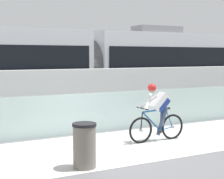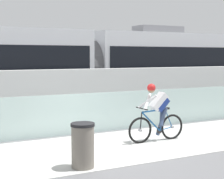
{
  "view_description": "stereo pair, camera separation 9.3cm",
  "coord_description": "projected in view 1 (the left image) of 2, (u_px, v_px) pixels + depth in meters",
  "views": [
    {
      "loc": [
        -3.86,
        -8.01,
        2.37
      ],
      "look_at": [
        1.46,
        2.35,
        1.25
      ],
      "focal_mm": 56.95,
      "sensor_mm": 36.0,
      "label": 1
    },
    {
      "loc": [
        -3.77,
        -8.05,
        2.37
      ],
      "look_at": [
        1.46,
        2.35,
        1.25
      ],
      "focal_mm": 56.95,
      "sensor_mm": 36.0,
      "label": 2
    }
  ],
  "objects": [
    {
      "name": "trash_bin",
      "position": [
        84.0,
        146.0,
        7.45
      ],
      "size": [
        0.51,
        0.51,
        0.96
      ],
      "color": "slate",
      "rests_on": "ground"
    },
    {
      "name": "concrete_barrier_wall",
      "position": [
        57.0,
        97.0,
        12.22
      ],
      "size": [
        32.0,
        0.36,
        1.89
      ],
      "primitive_type": "cube",
      "color": "silver",
      "rests_on": "ground"
    },
    {
      "name": "bike_path_deck",
      "position": [
        103.0,
        148.0,
        9.07
      ],
      "size": [
        32.0,
        3.2,
        0.01
      ],
      "primitive_type": "cube",
      "color": "beige",
      "rests_on": "ground"
    },
    {
      "name": "tram_rail_near",
      "position": [
        38.0,
        113.0,
        14.51
      ],
      "size": [
        32.0,
        0.08,
        0.01
      ],
      "primitive_type": "cube",
      "color": "#595654",
      "rests_on": "ground"
    },
    {
      "name": "tram_rail_far",
      "position": [
        29.0,
        109.0,
        15.78
      ],
      "size": [
        32.0,
        0.08,
        0.01
      ],
      "primitive_type": "cube",
      "color": "#595654",
      "rests_on": "ground"
    },
    {
      "name": "ground_plane",
      "position": [
        103.0,
        148.0,
        9.07
      ],
      "size": [
        200.0,
        200.0,
        0.0
      ],
      "primitive_type": "plane",
      "color": "slate"
    },
    {
      "name": "cyclist_on_bike",
      "position": [
        157.0,
        113.0,
        9.75
      ],
      "size": [
        1.77,
        0.58,
        1.61
      ],
      "color": "black",
      "rests_on": "ground"
    },
    {
      "name": "glass_parapet",
      "position": [
        76.0,
        114.0,
        10.65
      ],
      "size": [
        32.0,
        0.05,
        1.23
      ],
      "primitive_type": "cube",
      "color": "#ADC6C1",
      "rests_on": "ground"
    },
    {
      "name": "tram",
      "position": [
        87.0,
        66.0,
        16.1
      ],
      "size": [
        22.56,
        2.54,
        3.81
      ],
      "color": "silver",
      "rests_on": "ground"
    }
  ]
}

